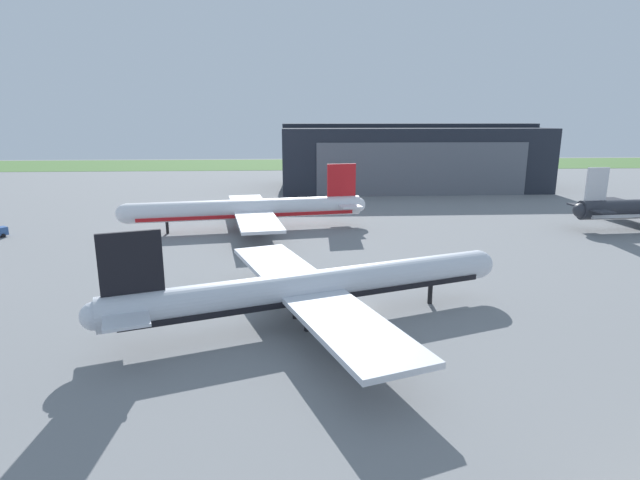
{
  "coord_description": "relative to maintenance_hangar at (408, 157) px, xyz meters",
  "views": [
    {
      "loc": [
        -7.71,
        -55.45,
        21.91
      ],
      "look_at": [
        -3.18,
        21.37,
        3.07
      ],
      "focal_mm": 28.23,
      "sensor_mm": 36.0,
      "label": 1
    }
  ],
  "objects": [
    {
      "name": "ground_plane",
      "position": [
        -29.75,
        -103.33,
        -9.53
      ],
      "size": [
        440.0,
        440.0,
        0.0
      ],
      "primitive_type": "plane",
      "color": "slate"
    },
    {
      "name": "airliner_far_right",
      "position": [
        -45.87,
        -59.88,
        -5.48
      ],
      "size": [
        48.47,
        40.43,
        12.73
      ],
      "color": "silver",
      "rests_on": "ground_plane"
    },
    {
      "name": "maintenance_hangar",
      "position": [
        0.0,
        0.0,
        0.0
      ],
      "size": [
        79.26,
        35.76,
        19.98
      ],
      "color": "#232833",
      "rests_on": "ground_plane"
    },
    {
      "name": "grass_field_strip",
      "position": [
        -29.75,
        83.33,
        -9.49
      ],
      "size": [
        440.0,
        56.0,
        0.08
      ],
      "primitive_type": "cube",
      "color": "#4A7138",
      "rests_on": "ground_plane"
    },
    {
      "name": "airliner_near_left",
      "position": [
        -35.11,
        -107.37,
        -5.52
      ],
      "size": [
        44.39,
        39.26,
        11.8
      ],
      "color": "silver",
      "rests_on": "ground_plane"
    }
  ]
}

